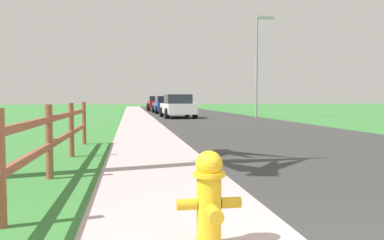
% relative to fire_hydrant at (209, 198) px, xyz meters
% --- Properties ---
extents(ground_plane, '(120.00, 120.00, 0.00)m').
position_rel_fire_hydrant_xyz_m(ground_plane, '(0.87, 23.66, -0.41)').
color(ground_plane, '#387B37').
extents(road_asphalt, '(7.00, 66.00, 0.01)m').
position_rel_fire_hydrant_xyz_m(road_asphalt, '(4.37, 25.66, -0.40)').
color(road_asphalt, '#353535').
rests_on(road_asphalt, ground).
extents(curb_concrete, '(6.00, 66.00, 0.01)m').
position_rel_fire_hydrant_xyz_m(curb_concrete, '(-2.13, 25.66, -0.40)').
color(curb_concrete, '#BBA2A3').
rests_on(curb_concrete, ground).
extents(grass_verge, '(5.00, 66.00, 0.00)m').
position_rel_fire_hydrant_xyz_m(grass_verge, '(-3.63, 25.66, -0.40)').
color(grass_verge, '#387B37').
rests_on(grass_verge, ground).
extents(fire_hydrant, '(0.54, 0.45, 0.80)m').
position_rel_fire_hydrant_xyz_m(fire_hydrant, '(0.00, 0.00, 0.00)').
color(fire_hydrant, yellow).
rests_on(fire_hydrant, ground).
extents(rail_fence, '(0.11, 9.25, 1.14)m').
position_rel_fire_hydrant_xyz_m(rail_fence, '(-1.85, 3.05, 0.25)').
color(rail_fence, brown).
rests_on(rail_fence, ground).
extents(parked_suv_white, '(2.10, 4.30, 1.49)m').
position_rel_fire_hydrant_xyz_m(parked_suv_white, '(2.41, 21.82, 0.33)').
color(parked_suv_white, white).
rests_on(parked_suv_white, ground).
extents(parked_car_blue, '(2.13, 4.95, 1.44)m').
position_rel_fire_hydrant_xyz_m(parked_car_blue, '(2.35, 29.52, 0.32)').
color(parked_car_blue, navy).
rests_on(parked_car_blue, ground).
extents(parked_car_red, '(2.02, 4.69, 1.48)m').
position_rel_fire_hydrant_xyz_m(parked_car_red, '(2.14, 36.72, 0.37)').
color(parked_car_red, maroon).
rests_on(parked_car_red, ground).
extents(street_lamp, '(1.17, 0.20, 6.45)m').
position_rel_fire_hydrant_xyz_m(street_lamp, '(7.38, 20.61, 3.42)').
color(street_lamp, gray).
rests_on(street_lamp, ground).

